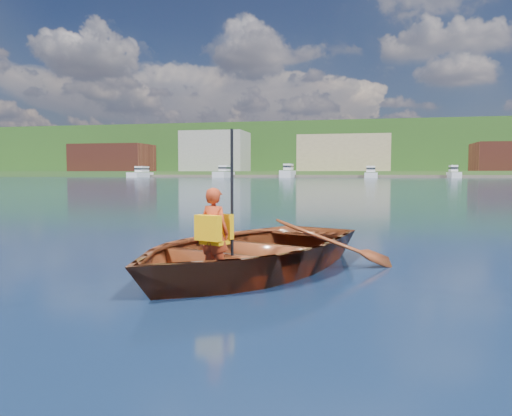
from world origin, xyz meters
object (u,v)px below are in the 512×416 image
Objects in this scene: rowboat at (247,249)px; dock at (374,176)px; marina_yachts at (353,173)px; child_paddler at (215,231)px.

rowboat is 147.88m from dock.
marina_yachts reaches higher than rowboat.
dock reaches higher than rowboat.
child_paddler reaches higher than rowboat.
dock is (5.27, 148.69, -0.25)m from child_paddler.
dock is at bearing 88.03° from rowboat.
marina_yachts is (-0.84, 144.03, 0.70)m from child_paddler.
child_paddler is (-0.19, -0.89, 0.34)m from rowboat.
marina_yachts is at bearing -142.66° from dock.
rowboat is at bearing -91.97° from dock.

